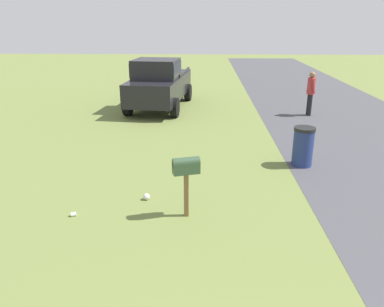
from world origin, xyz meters
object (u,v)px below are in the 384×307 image
object	(u,v)px
pickup_truck	(159,82)
pedestrian	(311,90)
trash_bin	(303,147)
mailbox	(186,170)

from	to	relation	value
pickup_truck	pedestrian	size ratio (longest dim) A/B	2.95
trash_bin	pedestrian	xyz separation A→B (m)	(5.43, -1.57, 0.47)
trash_bin	pedestrian	world-z (taller)	pedestrian
mailbox	trash_bin	distance (m)	4.05
mailbox	pedestrian	world-z (taller)	pedestrian
mailbox	trash_bin	size ratio (longest dim) A/B	1.18
pickup_truck	trash_bin	bearing A→B (deg)	41.36
mailbox	pedestrian	distance (m)	9.35
mailbox	trash_bin	bearing A→B (deg)	-63.05
trash_bin	pickup_truck	bearing A→B (deg)	34.56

